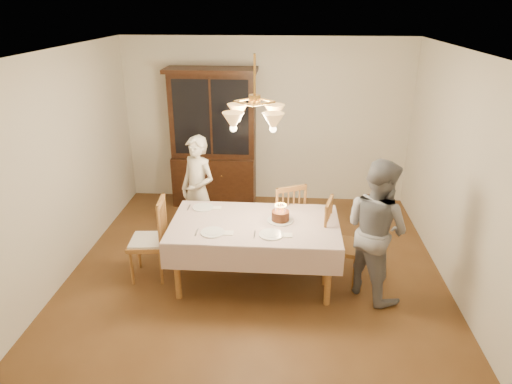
# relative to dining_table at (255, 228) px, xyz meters

# --- Properties ---
(ground) EXTENTS (5.00, 5.00, 0.00)m
(ground) POSITION_rel_dining_table_xyz_m (0.00, 0.00, -0.68)
(ground) COLOR #523217
(ground) RESTS_ON ground
(room_shell) EXTENTS (5.00, 5.00, 5.00)m
(room_shell) POSITION_rel_dining_table_xyz_m (0.00, 0.00, 0.90)
(room_shell) COLOR white
(room_shell) RESTS_ON ground
(dining_table) EXTENTS (1.90, 1.10, 0.76)m
(dining_table) POSITION_rel_dining_table_xyz_m (0.00, 0.00, 0.00)
(dining_table) COLOR #965F2B
(dining_table) RESTS_ON ground
(china_hutch) EXTENTS (1.38, 0.54, 2.16)m
(china_hutch) POSITION_rel_dining_table_xyz_m (-0.82, 2.25, 0.36)
(china_hutch) COLOR black
(china_hutch) RESTS_ON ground
(chair_far_side) EXTENTS (0.58, 0.57, 1.00)m
(chair_far_side) POSITION_rel_dining_table_xyz_m (0.33, 0.68, -0.24)
(chair_far_side) COLOR #965F2B
(chair_far_side) RESTS_ON ground
(chair_left_end) EXTENTS (0.45, 0.47, 1.00)m
(chair_left_end) POSITION_rel_dining_table_xyz_m (-1.25, 0.00, -0.23)
(chair_left_end) COLOR #965F2B
(chair_left_end) RESTS_ON ground
(chair_right_end) EXTENTS (0.51, 0.53, 1.00)m
(chair_right_end) POSITION_rel_dining_table_xyz_m (1.01, 0.09, -0.24)
(chair_right_end) COLOR #965F2B
(chair_right_end) RESTS_ON ground
(elderly_woman) EXTENTS (0.65, 0.60, 1.49)m
(elderly_woman) POSITION_rel_dining_table_xyz_m (-0.82, 0.91, 0.06)
(elderly_woman) COLOR white
(elderly_woman) RESTS_ON ground
(adult_in_grey) EXTENTS (0.95, 0.98, 1.59)m
(adult_in_grey) POSITION_rel_dining_table_xyz_m (1.33, -0.14, 0.11)
(adult_in_grey) COLOR slate
(adult_in_grey) RESTS_ON ground
(birthday_cake) EXTENTS (0.30, 0.30, 0.21)m
(birthday_cake) POSITION_rel_dining_table_xyz_m (0.29, 0.06, 0.13)
(birthday_cake) COLOR white
(birthday_cake) RESTS_ON dining_table
(place_setting_near_left) EXTENTS (0.41, 0.26, 0.02)m
(place_setting_near_left) POSITION_rel_dining_table_xyz_m (-0.42, -0.28, 0.08)
(place_setting_near_left) COLOR white
(place_setting_near_left) RESTS_ON dining_table
(place_setting_near_right) EXTENTS (0.41, 0.27, 0.02)m
(place_setting_near_right) POSITION_rel_dining_table_xyz_m (0.21, -0.29, 0.08)
(place_setting_near_right) COLOR white
(place_setting_near_right) RESTS_ON dining_table
(place_setting_far_left) EXTENTS (0.40, 0.26, 0.02)m
(place_setting_far_left) POSITION_rel_dining_table_xyz_m (-0.64, 0.35, 0.08)
(place_setting_far_left) COLOR white
(place_setting_far_left) RESTS_ON dining_table
(chandelier) EXTENTS (0.62, 0.62, 0.73)m
(chandelier) POSITION_rel_dining_table_xyz_m (-0.00, -0.00, 1.29)
(chandelier) COLOR #BF8C3F
(chandelier) RESTS_ON ground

